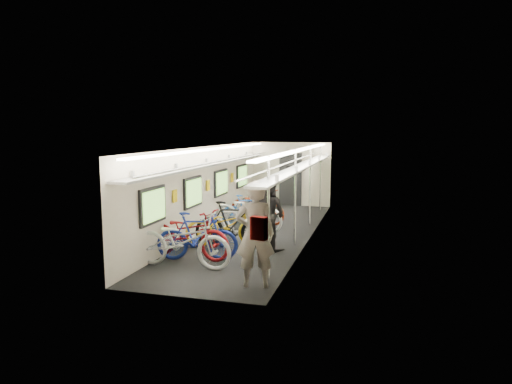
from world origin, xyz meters
The scene contains 14 objects.
train_car_shell centered at (-0.36, 0.71, 1.66)m, with size 10.00×10.00×10.00m.
bicycle_0 centered at (-0.69, -3.40, 0.57)m, with size 0.76×2.17×1.14m, color silver.
bicycle_1 centered at (-0.60, -2.83, 0.54)m, with size 0.51×1.79×1.08m, color navy.
bicycle_2 centered at (-0.87, -2.71, 0.56)m, with size 0.74×2.12×1.12m, color maroon.
bicycle_3 centered at (-0.22, -1.49, 0.57)m, with size 0.53×1.88×1.13m, color black.
bicycle_4 centered at (-0.40, -1.49, 0.52)m, with size 0.69×1.98×1.04m, color gold.
bicycle_5 centered at (-0.36, -0.97, 0.48)m, with size 0.45×1.61×0.97m, color silver.
bicycle_6 centered at (-0.34, 0.33, 0.56)m, with size 0.75×2.14×1.12m, color #B2B1B6.
bicycle_7 centered at (-0.58, 1.05, 0.46)m, with size 0.44×1.55×0.93m, color #1B52A6.
bicycle_8 centered at (-0.39, 1.50, 0.52)m, with size 0.70×2.00×1.05m, color maroon.
bicycle_9 centered at (-0.53, 2.34, 0.49)m, with size 0.46×1.63×0.98m, color black.
passenger_near centered at (1.08, -4.15, 0.98)m, with size 0.72×0.47×1.96m, color gray.
passenger_mid centered at (0.73, -1.56, 0.88)m, with size 0.85×0.67×1.76m, color black.
backpack centered at (1.37, -4.95, 1.28)m, with size 0.26×0.14×0.38m, color red.
Camera 1 is at (3.21, -11.96, 2.86)m, focal length 32.00 mm.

